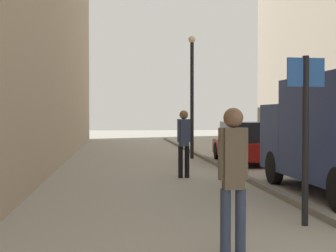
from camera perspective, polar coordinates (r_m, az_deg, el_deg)
name	(u,v)px	position (r m, az deg, el deg)	size (l,w,h in m)	color
ground_plane	(179,175)	(13.95, 1.29, -5.69)	(80.00, 80.00, 0.00)	gray
kerb_strip	(233,172)	(14.23, 7.64, -5.32)	(0.16, 40.00, 0.12)	slate
pedestrian_main_foreground	(233,172)	(5.75, 7.61, -5.40)	(0.35, 0.23, 1.78)	#2D3851
pedestrian_mid_block	(184,139)	(13.13, 1.86, -1.52)	(0.36, 0.24, 1.82)	black
parked_car	(247,143)	(17.51, 9.22, -1.94)	(1.97, 4.26, 1.45)	maroon
street_sign_post	(305,125)	(7.74, 15.75, 0.12)	(0.60, 0.10, 2.60)	black
lamp_post	(192,88)	(18.97, 2.82, 4.40)	(0.28, 0.28, 4.76)	black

